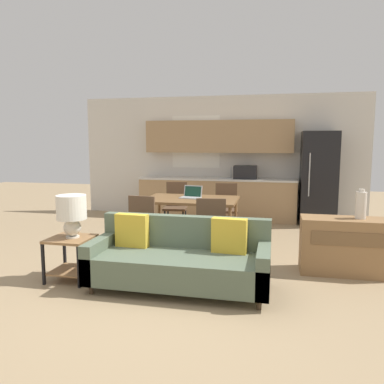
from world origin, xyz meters
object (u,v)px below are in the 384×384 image
dining_chair_far_right (226,206)px  refrigerator (318,178)px  dining_chair_near_left (146,223)px  laptop (191,195)px  side_table (71,251)px  dining_table (191,202)px  table_lamp (72,211)px  dining_chair_near_right (212,226)px  couch (180,260)px  dining_chair_far_left (176,204)px  credenza (345,246)px  vase (361,205)px

dining_chair_far_right → refrigerator: bearing=29.4°
dining_chair_far_right → dining_chair_near_left: same height
refrigerator → laptop: refrigerator is taller
dining_chair_near_left → side_table: bearing=66.7°
dining_table → table_lamp: table_lamp is taller
dining_chair_far_right → laptop: 0.94m
table_lamp → dining_chair_near_right: (1.54, 1.02, -0.33)m
dining_table → dining_chair_far_right: (0.47, 0.83, -0.19)m
couch → table_lamp: (-1.34, -0.04, 0.52)m
dining_chair_far_left → dining_table: bearing=-66.0°
dining_chair_far_right → dining_chair_near_right: bearing=-96.5°
table_lamp → side_table: bearing=-156.1°
dining_chair_far_right → laptop: size_ratio=2.55×
credenza → couch: bearing=-155.2°
dining_chair_near_left → dining_chair_near_right: (0.97, -0.02, 0.00)m
dining_table → side_table: bearing=-119.4°
vase → dining_chair_far_right: bearing=137.5°
credenza → dining_chair_near_left: 2.72m
couch → credenza: couch is taller
refrigerator → side_table: (-3.27, -4.01, -0.59)m
dining_chair_far_right → dining_chair_near_right: 1.71m
laptop → refrigerator: bearing=53.2°
couch → credenza: size_ratio=1.85×
couch → side_table: (-1.36, -0.05, 0.03)m
refrigerator → laptop: (-2.21, -2.03, -0.14)m
dining_table → dining_chair_far_left: size_ratio=1.62×
laptop → dining_chair_near_right: bearing=-51.8°
vase → dining_chair_near_right: (-1.90, 0.05, -0.38)m
dining_chair_far_right → dining_table: bearing=-126.6°
dining_table → dining_chair_near_right: size_ratio=1.62×
vase → refrigerator: bearing=93.6°
laptop → couch: bearing=-70.5°
refrigerator → credenza: (0.03, -3.07, -0.59)m
side_table → dining_table: bearing=60.6°
refrigerator → vase: size_ratio=5.06×
dining_chair_far_right → laptop: bearing=-130.0°
laptop → dining_chair_far_left: bearing=132.4°
dining_table → dining_chair_far_right: bearing=60.4°
couch → dining_chair_far_left: 2.81m
dining_chair_near_right → laptop: size_ratio=2.55×
dining_chair_near_left → dining_chair_far_left: bearing=-83.9°
dining_chair_near_left → table_lamp: bearing=67.5°
vase → dining_chair_near_left: (-2.88, 0.07, -0.38)m
dining_table → side_table: (-1.08, -1.91, -0.34)m
credenza → laptop: bearing=155.1°
credenza → dining_chair_far_left: 3.26m
refrigerator → credenza: refrigerator is taller
dining_table → side_table: size_ratio=2.85×
refrigerator → dining_chair_near_left: size_ratio=2.05×
table_lamp → vase: (3.44, 0.97, 0.05)m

